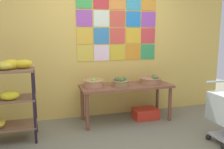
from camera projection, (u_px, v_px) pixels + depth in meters
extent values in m
cube|color=#E0BA53|center=(104.00, 35.00, 4.20)|extent=(4.99, 0.06, 2.98)
cube|color=green|center=(84.00, 0.00, 3.97)|extent=(0.28, 0.01, 0.28)
cube|color=red|center=(101.00, 1.00, 4.05)|extent=(0.28, 0.01, 0.28)
cube|color=orange|center=(118.00, 1.00, 4.14)|extent=(0.28, 0.01, 0.28)
cube|color=#3BA1BA|center=(134.00, 2.00, 4.22)|extent=(0.28, 0.01, 0.28)
cube|color=orange|center=(149.00, 3.00, 4.31)|extent=(0.28, 0.01, 0.28)
cube|color=#9F4BAB|center=(84.00, 18.00, 4.02)|extent=(0.28, 0.01, 0.28)
cube|color=silver|center=(101.00, 19.00, 4.10)|extent=(0.28, 0.01, 0.28)
cube|color=#D7513F|center=(118.00, 19.00, 4.19)|extent=(0.28, 0.01, 0.28)
cube|color=#247ED0|center=(133.00, 19.00, 4.27)|extent=(0.28, 0.01, 0.28)
cube|color=purple|center=(149.00, 19.00, 4.36)|extent=(0.28, 0.01, 0.28)
cube|color=gold|center=(85.00, 36.00, 4.07)|extent=(0.28, 0.01, 0.28)
cube|color=teal|center=(101.00, 36.00, 4.16)|extent=(0.28, 0.01, 0.28)
cube|color=#DC4B3E|center=(118.00, 36.00, 4.24)|extent=(0.28, 0.01, 0.28)
cube|color=gold|center=(133.00, 36.00, 4.33)|extent=(0.28, 0.01, 0.28)
cube|color=#D53E43|center=(148.00, 36.00, 4.41)|extent=(0.28, 0.01, 0.28)
cube|color=gold|center=(85.00, 53.00, 4.12)|extent=(0.28, 0.01, 0.28)
cube|color=silver|center=(102.00, 53.00, 4.21)|extent=(0.28, 0.01, 0.28)
cube|color=gold|center=(118.00, 53.00, 4.29)|extent=(0.28, 0.01, 0.28)
cube|color=orange|center=(133.00, 52.00, 4.38)|extent=(0.28, 0.01, 0.28)
cube|color=#349954|center=(148.00, 52.00, 4.46)|extent=(0.28, 0.01, 0.28)
cylinder|color=black|center=(34.00, 108.00, 3.17)|extent=(0.04, 0.04, 1.02)
cylinder|color=black|center=(35.00, 100.00, 3.53)|extent=(0.04, 0.04, 1.02)
cube|color=brown|center=(0.00, 127.00, 3.27)|extent=(0.98, 0.42, 0.03)
ellipsoid|color=yellow|center=(10.00, 95.00, 3.13)|extent=(0.25, 0.15, 0.13)
ellipsoid|color=yellow|center=(10.00, 64.00, 3.18)|extent=(0.30, 0.29, 0.14)
ellipsoid|color=gold|center=(23.00, 64.00, 3.28)|extent=(0.30, 0.23, 0.13)
ellipsoid|color=yellow|center=(5.00, 65.00, 3.14)|extent=(0.27, 0.24, 0.12)
cube|color=brown|center=(126.00, 86.00, 4.03)|extent=(1.58, 0.58, 0.04)
cylinder|color=brown|center=(87.00, 112.00, 3.66)|extent=(0.06, 0.06, 0.60)
cylinder|color=brown|center=(170.00, 104.00, 4.07)|extent=(0.06, 0.06, 0.60)
cylinder|color=brown|center=(82.00, 104.00, 4.09)|extent=(0.06, 0.06, 0.60)
cylinder|color=brown|center=(157.00, 97.00, 4.50)|extent=(0.06, 0.06, 0.60)
cylinder|color=olive|center=(121.00, 84.00, 3.91)|extent=(0.27, 0.27, 0.09)
torus|color=olive|center=(121.00, 81.00, 3.90)|extent=(0.29, 0.29, 0.02)
sphere|color=#426530|center=(123.00, 79.00, 3.95)|extent=(0.09, 0.09, 0.09)
sphere|color=#3B6030|center=(119.00, 79.00, 3.92)|extent=(0.08, 0.08, 0.08)
sphere|color=#505D37|center=(117.00, 80.00, 3.90)|extent=(0.09, 0.09, 0.09)
sphere|color=#4B6B23|center=(121.00, 80.00, 3.88)|extent=(0.09, 0.09, 0.09)
sphere|color=#4E7225|center=(120.00, 80.00, 3.91)|extent=(0.07, 0.07, 0.07)
sphere|color=#496A22|center=(122.00, 80.00, 3.91)|extent=(0.07, 0.07, 0.07)
cylinder|color=#A1714B|center=(150.00, 81.00, 4.15)|extent=(0.36, 0.36, 0.10)
torus|color=#A7744F|center=(150.00, 78.00, 4.14)|extent=(0.38, 0.38, 0.03)
sphere|color=#516A36|center=(155.00, 78.00, 4.07)|extent=(0.09, 0.09, 0.09)
sphere|color=#487028|center=(154.00, 77.00, 4.21)|extent=(0.08, 0.08, 0.08)
sphere|color=#455D2C|center=(156.00, 78.00, 4.15)|extent=(0.07, 0.07, 0.07)
sphere|color=#465B38|center=(155.00, 77.00, 4.16)|extent=(0.09, 0.09, 0.09)
cylinder|color=tan|center=(94.00, 84.00, 3.88)|extent=(0.31, 0.31, 0.11)
torus|color=tan|center=(94.00, 80.00, 3.87)|extent=(0.34, 0.34, 0.03)
sphere|color=#76CA3D|center=(94.00, 81.00, 3.82)|extent=(0.05, 0.05, 0.05)
sphere|color=#6ECA3A|center=(93.00, 80.00, 3.86)|extent=(0.06, 0.06, 0.06)
sphere|color=#6ECD42|center=(94.00, 80.00, 3.87)|extent=(0.05, 0.05, 0.05)
sphere|color=#7FC72C|center=(99.00, 79.00, 3.92)|extent=(0.04, 0.04, 0.04)
cube|color=red|center=(146.00, 113.00, 4.20)|extent=(0.43, 0.29, 0.18)
sphere|color=black|center=(223.00, 146.00, 3.09)|extent=(0.08, 0.08, 0.08)
sphere|color=black|center=(208.00, 137.00, 3.36)|extent=(0.08, 0.08, 0.08)
cylinder|color=#98A4A1|center=(222.00, 81.00, 3.37)|extent=(0.52, 0.03, 0.03)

